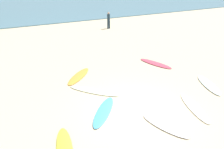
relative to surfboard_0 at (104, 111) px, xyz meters
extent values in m
plane|color=#C6B28E|center=(1.27, -0.54, -0.04)|extent=(120.00, 120.00, 0.00)
cube|color=slate|center=(1.27, 37.45, 0.00)|extent=(120.00, 40.00, 0.08)
ellipsoid|color=#469FD8|center=(0.00, 0.00, 0.00)|extent=(1.92, 2.11, 0.08)
ellipsoid|color=silver|center=(3.59, -1.46, -0.01)|extent=(1.18, 2.34, 0.06)
ellipsoid|color=#D2445A|center=(5.05, 3.26, 0.00)|extent=(1.29, 2.36, 0.07)
ellipsoid|color=yellow|center=(-2.02, -1.37, 0.00)|extent=(0.93, 2.27, 0.08)
ellipsoid|color=#E6EDC1|center=(0.27, 1.78, -0.01)|extent=(2.10, 2.22, 0.06)
ellipsoid|color=silver|center=(5.78, -0.26, 0.00)|extent=(1.33, 2.24, 0.09)
ellipsoid|color=white|center=(1.69, -1.86, 0.00)|extent=(1.18, 2.04, 0.08)
ellipsoid|color=gold|center=(0.15, 3.67, -0.01)|extent=(2.02, 2.05, 0.07)
cylinder|color=#1E3342|center=(6.53, 12.97, 0.35)|extent=(0.14, 0.14, 0.78)
cylinder|color=#1E3342|center=(6.34, 12.91, 0.35)|extent=(0.14, 0.14, 0.78)
cylinder|color=#1E3342|center=(6.43, 12.94, 1.06)|extent=(0.35, 0.35, 0.65)
sphere|color=tan|center=(6.43, 12.94, 1.49)|extent=(0.21, 0.21, 0.21)
camera|label=1|loc=(-3.02, -6.85, 5.27)|focal=34.98mm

